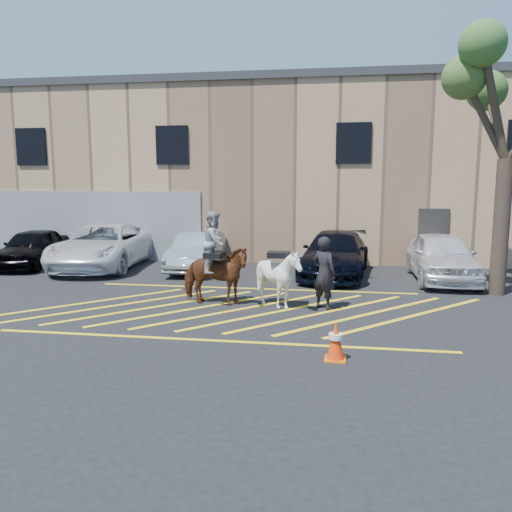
# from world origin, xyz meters

# --- Properties ---
(ground) EXTENTS (90.00, 90.00, 0.00)m
(ground) POSITION_xyz_m (0.00, 0.00, 0.00)
(ground) COLOR black
(ground) RESTS_ON ground
(car_black_suv) EXTENTS (2.24, 4.37, 1.42)m
(car_black_suv) POSITION_xyz_m (-8.92, 4.94, 0.71)
(car_black_suv) COLOR black
(car_black_suv) RESTS_ON ground
(car_white_pickup) EXTENTS (3.10, 5.98, 1.61)m
(car_white_pickup) POSITION_xyz_m (-6.12, 5.10, 0.81)
(car_white_pickup) COLOR white
(car_white_pickup) RESTS_ON ground
(car_silver_sedan) EXTENTS (1.55, 4.15, 1.36)m
(car_silver_sedan) POSITION_xyz_m (-2.52, 5.11, 0.68)
(car_silver_sedan) COLOR #9AA2A8
(car_silver_sedan) RESTS_ON ground
(car_blue_suv) EXTENTS (2.63, 5.29, 1.48)m
(car_blue_suv) POSITION_xyz_m (2.41, 4.85, 0.74)
(car_blue_suv) COLOR black
(car_blue_suv) RESTS_ON ground
(car_white_suv) EXTENTS (1.92, 4.62, 1.57)m
(car_white_suv) POSITION_xyz_m (5.81, 4.43, 0.78)
(car_white_suv) COLOR white
(car_white_suv) RESTS_ON ground
(handler) EXTENTS (0.80, 0.76, 1.84)m
(handler) POSITION_xyz_m (2.11, 0.12, 0.92)
(handler) COLOR black
(handler) RESTS_ON ground
(warehouse) EXTENTS (32.42, 10.20, 7.30)m
(warehouse) POSITION_xyz_m (-0.01, 11.99, 3.65)
(warehouse) COLOR tan
(warehouse) RESTS_ON ground
(hatching_zone) EXTENTS (12.60, 5.12, 0.01)m
(hatching_zone) POSITION_xyz_m (-0.00, -0.30, 0.01)
(hatching_zone) COLOR yellow
(hatching_zone) RESTS_ON ground
(mounted_bay) EXTENTS (1.91, 0.99, 2.44)m
(mounted_bay) POSITION_xyz_m (-0.70, 0.12, 0.99)
(mounted_bay) COLOR brown
(mounted_bay) RESTS_ON ground
(saddled_white) EXTENTS (1.29, 1.44, 1.54)m
(saddled_white) POSITION_xyz_m (0.96, 0.07, 0.78)
(saddled_white) COLOR white
(saddled_white) RESTS_ON ground
(traffic_cone) EXTENTS (0.40, 0.40, 0.73)m
(traffic_cone) POSITION_xyz_m (2.38, -3.53, 0.37)
(traffic_cone) COLOR orange
(traffic_cone) RESTS_ON ground
(tree) EXTENTS (3.99, 4.37, 7.31)m
(tree) POSITION_xyz_m (6.95, 2.54, 5.69)
(tree) COLOR #413127
(tree) RESTS_ON ground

